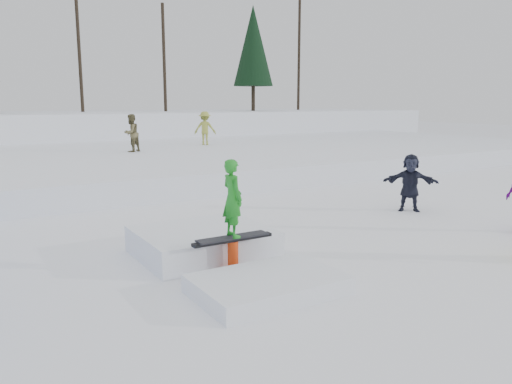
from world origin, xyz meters
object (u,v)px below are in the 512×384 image
jib_rail_feature (219,249)px  walker_olive (131,133)px  spectator_dark (410,183)px  walker_ygreen (205,128)px

jib_rail_feature → walker_olive: bearing=78.7°
walker_olive → spectator_dark: size_ratio=1.07×
walker_olive → jib_rail_feature: (-2.94, -14.72, -1.38)m
walker_olive → walker_ygreen: bearing=169.3°
walker_ygreen → spectator_dark: bearing=119.3°
spectator_dark → jib_rail_feature: bearing=-123.8°
walker_olive → spectator_dark: 13.89m
walker_ygreen → jib_rail_feature: bearing=97.1°
walker_olive → spectator_dark: (3.98, -13.28, -0.85)m
walker_olive → jib_rail_feature: bearing=47.2°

